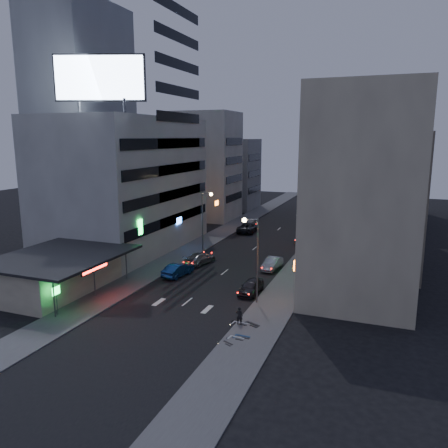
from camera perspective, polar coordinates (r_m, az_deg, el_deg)
The scene contains 29 objects.
ground at distance 39.01m, azimuth -7.45°, elevation -12.07°, with size 180.00×180.00×0.00m, color black.
sidewalk_left at distance 68.15m, azimuth -1.39°, elevation -1.72°, with size 4.00×120.00×0.12m, color #4C4C4F.
sidewalk_right at distance 63.94m, azimuth 12.00°, elevation -2.85°, with size 4.00×120.00×0.12m, color #4C4C4F.
food_court at distance 47.64m, azimuth -21.29°, elevation -5.86°, with size 11.00×13.00×3.88m.
white_building at distance 62.12m, azimuth -12.74°, elevation 5.10°, with size 14.00×24.00×18.00m, color beige.
grey_tower at distance 69.55m, azimuth -17.96°, elevation 12.07°, with size 10.00×14.00×34.00m, color gray.
shophouse_near at distance 42.28m, azimuth 17.68°, elevation 3.41°, with size 10.00×11.00×20.00m, color beige.
shophouse_mid at distance 53.91m, azimuth 18.87°, elevation 2.79°, with size 11.00×12.00×16.00m, color gray.
shophouse_far at distance 66.55m, azimuth 19.09°, elevation 6.88°, with size 10.00×14.00×22.00m, color beige.
far_left_a at distance 83.31m, azimuth -2.27°, elevation 7.56°, with size 11.00×10.00×20.00m, color beige.
far_left_b at distance 95.71m, azimuth 0.55°, elevation 6.56°, with size 12.00×10.00×15.00m, color gray.
far_right_a at distance 81.64m, azimuth 19.77°, elevation 6.13°, with size 11.00×12.00×18.00m, color gray.
far_right_b at distance 95.43m, azimuth 20.43°, elevation 8.55°, with size 12.00×12.00×24.00m, color beige.
billboard at distance 51.66m, azimuth -15.93°, elevation 17.84°, with size 9.52×3.75×6.20m.
street_lamp_right_near at distance 40.35m, azimuth 3.86°, elevation -3.14°, with size 1.60×0.44×8.02m.
street_lamp_left at distance 59.07m, azimuth -2.49°, elevation 1.50°, with size 1.60×0.44×8.02m.
street_lamp_right_far at distance 72.97m, azimuth 11.81°, elevation 3.14°, with size 1.60×0.44×8.02m.
parked_car_right_near at distance 44.16m, azimuth 3.56°, elevation -8.16°, with size 1.69×4.19×1.43m, color #27262B.
parked_car_right_mid at distance 52.07m, azimuth 6.29°, elevation -5.18°, with size 1.49×4.26×1.40m, color #ACB0B5.
parked_car_left at distance 71.96m, azimuth 3.15°, elevation -0.44°, with size 2.64×5.71×1.59m, color #2B2C31.
parked_car_right_far at distance 66.08m, azimuth 10.25°, elevation -1.69°, with size 2.15×5.29×1.54m, color #919398.
road_car_blue at distance 49.64m, azimuth -6.04°, elevation -5.97°, with size 1.54×4.43×1.46m, color navy.
road_car_silver at distance 54.07m, azimuth -3.19°, elevation -4.49°, with size 2.00×4.93×1.43m, color #A9AEB2.
person at distance 36.88m, azimuth 2.03°, elevation -11.87°, with size 0.57×0.37×1.56m, color black.
scooter_black_a at distance 33.73m, azimuth 1.29°, elevation -14.72°, with size 1.62×0.54×0.99m, color black, non-canonical shape.
scooter_silver_a at distance 34.65m, azimuth 2.77°, elevation -13.89°, with size 1.80×0.60×1.10m, color #B8BCC1, non-canonical shape.
scooter_blue at distance 34.95m, azimuth 3.54°, elevation -13.65°, with size 1.83×0.61×1.12m, color navy, non-canonical shape.
scooter_black_b at distance 36.77m, azimuth 4.79°, elevation -12.23°, with size 2.07×0.69×1.26m, color black, non-canonical shape.
scooter_silver_b at distance 37.14m, azimuth 3.23°, elevation -12.04°, with size 1.93×0.64×1.18m, color #9E9EA5, non-canonical shape.
Camera 1 is at (17.35, -31.36, 15.41)m, focal length 35.00 mm.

